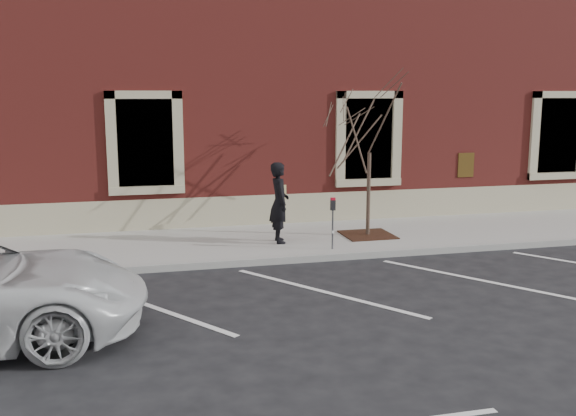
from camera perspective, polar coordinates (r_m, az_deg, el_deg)
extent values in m
plane|color=#28282B|center=(14.04, 0.59, -4.84)|extent=(120.00, 120.00, 0.00)
cube|color=#A29F98|center=(15.67, -1.01, -2.97)|extent=(40.00, 3.50, 0.15)
cube|color=#9E9E99|center=(13.97, 0.64, -4.60)|extent=(40.00, 0.12, 0.15)
cube|color=maroon|center=(21.15, -4.76, 11.11)|extent=(40.00, 8.50, 8.00)
cube|color=tan|center=(17.28, -2.34, -0.13)|extent=(40.00, 0.06, 0.80)
cube|color=black|center=(16.82, -12.58, 5.71)|extent=(1.40, 0.30, 2.20)
cube|color=tan|center=(16.79, -12.41, 1.58)|extent=(1.90, 0.20, 0.20)
cube|color=black|center=(18.00, 6.99, 6.15)|extent=(1.40, 0.30, 2.20)
cube|color=tan|center=(17.96, 7.10, 2.29)|extent=(1.90, 0.20, 0.20)
cube|color=black|center=(20.90, 22.64, 6.00)|extent=(1.40, 0.30, 2.20)
cube|color=tan|center=(20.87, 22.69, 2.67)|extent=(1.90, 0.20, 0.20)
imported|color=black|center=(15.06, -0.78, 0.49)|extent=(0.49, 0.71, 1.91)
cylinder|color=#595B60|center=(14.52, 3.98, -1.93)|extent=(0.04, 0.04, 0.89)
cube|color=black|center=(14.42, 4.01, 0.26)|extent=(0.11, 0.08, 0.23)
cube|color=red|center=(14.39, 4.02, 0.82)|extent=(0.10, 0.08, 0.05)
cube|color=white|center=(14.49, 4.03, -2.14)|extent=(0.04, 0.00, 0.06)
cube|color=#391C12|center=(16.09, 7.09, -2.37)|extent=(1.21, 1.21, 0.03)
cylinder|color=#4C372E|center=(15.90, 7.17, 1.20)|extent=(0.09, 0.09, 2.06)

